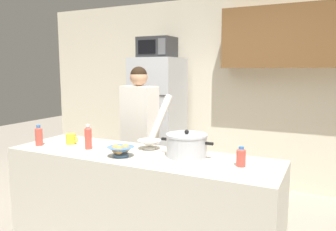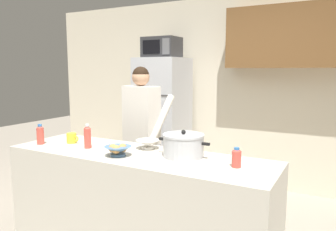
{
  "view_description": "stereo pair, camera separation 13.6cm",
  "coord_description": "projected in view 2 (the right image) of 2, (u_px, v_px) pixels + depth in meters",
  "views": [
    {
      "loc": [
        1.39,
        -2.27,
        1.61
      ],
      "look_at": [
        0.0,
        0.55,
        1.17
      ],
      "focal_mm": 35.29,
      "sensor_mm": 36.0,
      "label": 1
    },
    {
      "loc": [
        1.51,
        -2.21,
        1.61
      ],
      "look_at": [
        0.0,
        0.55,
        1.17
      ],
      "focal_mm": 35.29,
      "sensor_mm": 36.0,
      "label": 2
    }
  ],
  "objects": [
    {
      "name": "empty_bowl",
      "position": [
        148.0,
        144.0,
        2.88
      ],
      "size": [
        0.21,
        0.21,
        0.08
      ],
      "color": "white",
      "rests_on": "kitchen_island"
    },
    {
      "name": "kitchen_island",
      "position": [
        137.0,
        206.0,
        2.8
      ],
      "size": [
        2.3,
        0.68,
        0.92
      ],
      "primitive_type": "cube",
      "color": "beige",
      "rests_on": "ground"
    },
    {
      "name": "refrigerator",
      "position": [
        163.0,
        120.0,
        4.72
      ],
      "size": [
        0.64,
        0.68,
        1.77
      ],
      "color": "#B7BABF",
      "rests_on": "ground"
    },
    {
      "name": "microwave",
      "position": [
        162.0,
        47.0,
        4.56
      ],
      "size": [
        0.48,
        0.37,
        0.28
      ],
      "color": "#2D2D30",
      "rests_on": "refrigerator"
    },
    {
      "name": "bottle_mid_counter",
      "position": [
        88.0,
        136.0,
        2.9
      ],
      "size": [
        0.06,
        0.06,
        0.22
      ],
      "color": "#D84C3F",
      "rests_on": "kitchen_island"
    },
    {
      "name": "cooking_pot",
      "position": [
        183.0,
        145.0,
        2.62
      ],
      "size": [
        0.44,
        0.33,
        0.22
      ],
      "color": "silver",
      "rests_on": "kitchen_island"
    },
    {
      "name": "coffee_mug",
      "position": [
        72.0,
        138.0,
        3.11
      ],
      "size": [
        0.13,
        0.09,
        0.1
      ],
      "color": "yellow",
      "rests_on": "kitchen_island"
    },
    {
      "name": "person_near_pot",
      "position": [
        142.0,
        122.0,
        3.68
      ],
      "size": [
        0.57,
        0.5,
        1.64
      ],
      "color": "#726656",
      "rests_on": "ground"
    },
    {
      "name": "back_wall_unit",
      "position": [
        246.0,
        80.0,
        4.48
      ],
      "size": [
        6.0,
        0.48,
        2.6
      ],
      "color": "beige",
      "rests_on": "ground"
    },
    {
      "name": "bottle_far_corner",
      "position": [
        236.0,
        157.0,
        2.34
      ],
      "size": [
        0.07,
        0.07,
        0.14
      ],
      "color": "#D84C3F",
      "rests_on": "kitchen_island"
    },
    {
      "name": "bottle_near_edge",
      "position": [
        40.0,
        134.0,
        3.06
      ],
      "size": [
        0.07,
        0.07,
        0.19
      ],
      "color": "#D84C3F",
      "rests_on": "kitchen_island"
    },
    {
      "name": "bread_bowl",
      "position": [
        118.0,
        150.0,
        2.64
      ],
      "size": [
        0.22,
        0.22,
        0.1
      ],
      "color": "#4C7299",
      "rests_on": "kitchen_island"
    }
  ]
}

